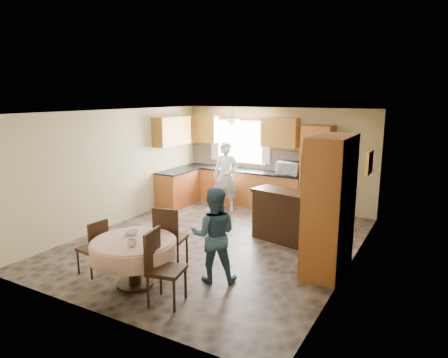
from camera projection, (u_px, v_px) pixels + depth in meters
name	position (u px, v px, depth m)	size (l,w,h in m)	color
floor	(216.00, 242.00, 7.76)	(5.00, 6.00, 0.01)	brown
ceiling	(216.00, 112.00, 7.25)	(5.00, 6.00, 0.01)	white
wall_back	(276.00, 158.00, 10.07)	(5.00, 0.02, 2.50)	tan
wall_front	(94.00, 222.00, 4.94)	(5.00, 0.02, 2.50)	tan
wall_left	(117.00, 167.00, 8.70)	(0.02, 6.00, 2.50)	tan
wall_right	(352.00, 195.00, 6.31)	(0.02, 6.00, 2.50)	tan
window	(241.00, 142.00, 10.45)	(1.40, 0.03, 1.10)	white
curtain_left	(215.00, 138.00, 10.76)	(0.22, 0.02, 1.15)	white
curtain_right	(266.00, 141.00, 10.04)	(0.22, 0.02, 1.15)	white
base_cab_back	(240.00, 187.00, 10.38)	(3.30, 0.60, 0.88)	#C07133
counter_back	(241.00, 170.00, 10.29)	(3.30, 0.64, 0.04)	black
base_cab_left	(178.00, 188.00, 10.26)	(0.60, 1.20, 0.88)	#C07133
counter_left	(177.00, 171.00, 10.17)	(0.64, 1.20, 0.04)	black
backsplash	(246.00, 158.00, 10.48)	(3.30, 0.02, 0.55)	#C4AD8A
wall_cab_left	(204.00, 128.00, 10.77)	(0.85, 0.33, 0.72)	#BC812F
wall_cab_right	(280.00, 132.00, 9.72)	(0.90, 0.33, 0.72)	#BC812F
wall_cab_side	(172.00, 131.00, 10.02)	(0.33, 1.20, 0.72)	#BC812F
oven_tower	(317.00, 171.00, 9.29)	(0.66, 0.62, 2.12)	#C07133
oven_upper	(313.00, 165.00, 8.98)	(0.56, 0.01, 0.45)	black
oven_lower	(312.00, 187.00, 9.09)	(0.56, 0.01, 0.45)	black
pendant	(232.00, 123.00, 9.94)	(0.36, 0.36, 0.18)	beige
sideboard	(286.00, 218.00, 7.70)	(1.32, 0.54, 0.94)	#331D0E
space_heater	(315.00, 234.00, 7.44)	(0.38, 0.27, 0.53)	black
cupboard	(330.00, 206.00, 6.24)	(0.58, 1.15, 2.20)	#C07133
dining_table	(134.00, 250.00, 5.89)	(1.26, 1.26, 0.72)	#331D0E
chair_left	(95.00, 245.00, 6.26)	(0.42, 0.42, 0.89)	#331D0E
chair_back	(169.00, 235.00, 6.46)	(0.54, 0.54, 1.05)	#331D0E
chair_right	(161.00, 263.00, 5.39)	(0.52, 0.52, 1.02)	#331D0E
framed_picture	(369.00, 163.00, 7.64)	(0.06, 0.55, 0.45)	gold
microwave	(289.00, 168.00, 9.57)	(0.57, 0.38, 0.31)	silver
person_sink	(226.00, 177.00, 9.72)	(0.62, 0.41, 1.70)	silver
person_dining	(214.00, 235.00, 6.01)	(0.71, 0.55, 1.46)	#32516D
bowl_sideboard	(275.00, 192.00, 7.70)	(0.22, 0.22, 0.05)	#B2B2B2
bottle_sideboard	(312.00, 190.00, 7.33)	(0.11, 0.11, 0.30)	silver
cup_table	(132.00, 243.00, 5.58)	(0.13, 0.13, 0.10)	#B2B2B2
bowl_table	(132.00, 233.00, 6.07)	(0.20, 0.20, 0.06)	#B2B2B2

